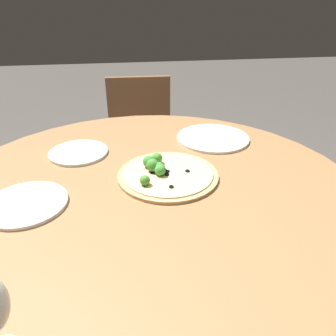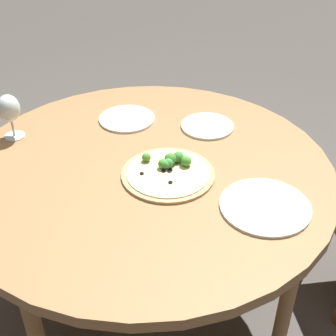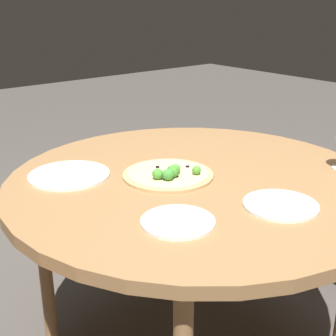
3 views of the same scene
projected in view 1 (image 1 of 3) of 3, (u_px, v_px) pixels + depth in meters
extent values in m
cylinder|color=olive|center=(149.00, 194.00, 0.97)|extent=(1.28, 1.28, 0.04)
cylinder|color=olive|center=(53.00, 225.00, 1.44)|extent=(0.05, 0.05, 0.72)
cylinder|color=olive|center=(227.00, 209.00, 1.54)|extent=(0.05, 0.05, 0.72)
cube|color=brown|center=(142.00, 155.00, 1.95)|extent=(0.42, 0.42, 0.04)
cube|color=brown|center=(139.00, 110.00, 2.01)|extent=(0.04, 0.38, 0.40)
cylinder|color=brown|center=(115.00, 203.00, 1.89)|extent=(0.04, 0.04, 0.39)
cylinder|color=brown|center=(173.00, 199.00, 1.92)|extent=(0.04, 0.04, 0.39)
cylinder|color=brown|center=(117.00, 174.00, 2.19)|extent=(0.04, 0.04, 0.39)
cylinder|color=brown|center=(167.00, 171.00, 2.22)|extent=(0.04, 0.04, 0.39)
cylinder|color=tan|center=(168.00, 175.00, 1.02)|extent=(0.31, 0.31, 0.01)
cylinder|color=beige|center=(168.00, 173.00, 1.01)|extent=(0.28, 0.28, 0.00)
sphere|color=#3C8D43|center=(159.00, 167.00, 1.01)|extent=(0.03, 0.03, 0.03)
sphere|color=#408B36|center=(149.00, 162.00, 1.04)|extent=(0.04, 0.04, 0.04)
sphere|color=green|center=(161.00, 169.00, 1.00)|extent=(0.03, 0.03, 0.03)
sphere|color=#479632|center=(157.00, 158.00, 1.06)|extent=(0.04, 0.04, 0.04)
sphere|color=#438830|center=(153.00, 165.00, 1.01)|extent=(0.04, 0.04, 0.04)
sphere|color=#4B8D30|center=(145.00, 180.00, 0.94)|extent=(0.03, 0.03, 0.03)
sphere|color=#469538|center=(160.00, 170.00, 0.99)|extent=(0.03, 0.03, 0.03)
cylinder|color=black|center=(167.00, 174.00, 1.00)|extent=(0.01, 0.01, 0.00)
cylinder|color=black|center=(167.00, 171.00, 1.02)|extent=(0.01, 0.01, 0.00)
cylinder|color=black|center=(152.00, 172.00, 1.01)|extent=(0.01, 0.01, 0.00)
cylinder|color=black|center=(187.00, 171.00, 1.02)|extent=(0.01, 0.01, 0.00)
cylinder|color=black|center=(171.00, 187.00, 0.94)|extent=(0.01, 0.01, 0.00)
cylinder|color=black|center=(165.00, 171.00, 1.02)|extent=(0.01, 0.01, 0.00)
cylinder|color=white|center=(26.00, 204.00, 0.88)|extent=(0.22, 0.22, 0.01)
cylinder|color=white|center=(79.00, 152.00, 1.16)|extent=(0.21, 0.21, 0.01)
cylinder|color=white|center=(213.00, 138.00, 1.27)|extent=(0.28, 0.28, 0.01)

